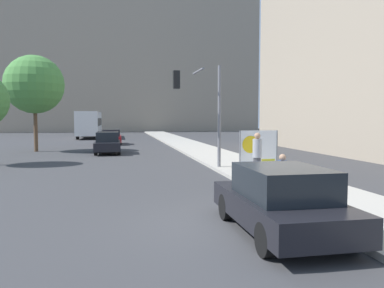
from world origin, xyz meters
name	(u,v)px	position (x,y,z in m)	size (l,w,h in m)	color
ground_plane	(234,227)	(0.00, 0.00, 0.00)	(160.00, 160.00, 0.00)	#38383A
sidewalk_curb	(217,156)	(3.59, 15.00, 0.07)	(3.41, 90.00, 0.15)	#A8A399
building_backdrop_far	(121,49)	(-2.00, 66.59, 15.90)	(52.00, 12.00, 31.80)	gray
seated_protester	(283,171)	(2.63, 3.09, 0.79)	(0.96, 0.77, 1.20)	#474C56
jogger_on_sidewalk	(257,156)	(2.50, 5.04, 1.09)	(0.34, 0.34, 1.82)	#424247
protest_banner	(258,150)	(3.39, 7.23, 1.12)	(1.77, 0.06, 1.83)	slate
traffic_light_pole	(202,99)	(1.34, 9.34, 3.43)	(2.33, 2.10, 4.88)	slate
parked_car_curbside	(281,200)	(0.83, -0.71, 0.74)	(1.88, 4.13, 1.48)	black
car_on_road_nearest	(108,143)	(-3.36, 19.04, 0.76)	(1.76, 4.33, 1.54)	black
car_on_road_midblock	(111,137)	(-3.29, 28.43, 0.71)	(1.86, 4.32, 1.43)	maroon
city_bus_on_road	(89,123)	(-6.23, 40.84, 1.90)	(2.60, 10.01, 3.32)	silver
street_tree_midblock	(34,85)	(-8.72, 21.66, 5.01)	(4.34, 4.34, 7.19)	brown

